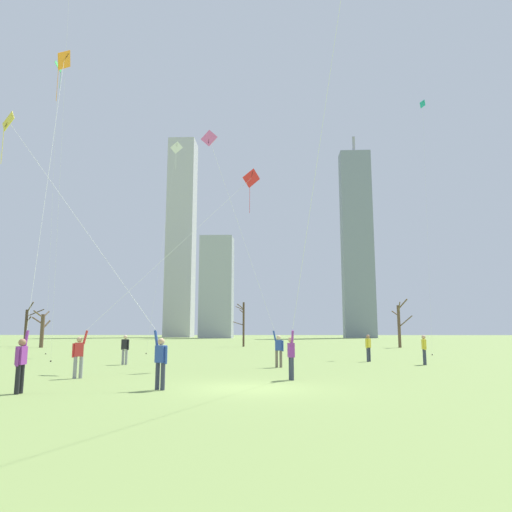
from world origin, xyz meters
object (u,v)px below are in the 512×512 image
Objects in this scene: distant_kite_high_overhead_purple at (69,3)px; bare_tree_rightmost at (27,325)px; kite_flyer_far_back_pink at (266,312)px; bystander_far_off_by_trees at (125,348)px; kite_flyer_midfield_center_red at (115,318)px; distant_kite_drifting_left_teal at (424,135)px; distant_kite_low_near_trees_green at (57,96)px; bare_tree_far_right_edge at (399,323)px; bare_tree_left_of_center at (243,323)px; bystander_strolling_midfield at (368,347)px; distant_kite_drifting_right_white at (174,163)px; bare_tree_center at (42,328)px; bystander_watching_nearby at (424,348)px; kite_flyer_midfield_left_blue at (312,211)px; kite_flyer_foreground_left_orange at (30,297)px; kite_flyer_foreground_right_yellow at (133,317)px.

distant_kite_high_overhead_purple is 41.50m from bare_tree_rightmost.
kite_flyer_far_back_pink reaches higher than bystander_far_off_by_trees.
kite_flyer_midfield_center_red is 0.81× the size of kite_flyer_far_back_pink.
distant_kite_low_near_trees_green reaches higher than distant_kite_drifting_left_teal.
bare_tree_far_right_edge is at bearing 47.73° from distant_kite_high_overhead_purple.
bare_tree_left_of_center is (-3.47, 32.19, -0.01)m from kite_flyer_far_back_pink.
bare_tree_rightmost is (-23.90, 37.71, 0.16)m from kite_flyer_midfield_center_red.
kite_flyer_far_back_pink is 8.26× the size of bystander_strolling_midfield.
distant_kite_drifting_right_white is (3.61, 14.03, -5.06)m from distant_kite_high_overhead_purple.
bare_tree_center is 0.78× the size of bare_tree_left_of_center.
bare_tree_center is at bearing -177.61° from bare_tree_far_right_edge.
distant_kite_low_near_trees_green is 27.91m from bare_tree_center.
bystander_watching_nearby is at bearing 13.21° from kite_flyer_far_back_pink.
bare_tree_rightmost is at bearing 142.43° from bystander_strolling_midfield.
kite_flyer_midfield_left_blue is at bearing -107.98° from bystander_strolling_midfield.
kite_flyer_midfield_left_blue is 4.08× the size of bare_tree_rightmost.
kite_flyer_midfield_center_red is at bearing -44.64° from distant_kite_high_overhead_purple.
distant_kite_high_overhead_purple reaches higher than kite_flyer_far_back_pink.
kite_flyer_foreground_left_orange is 45.17m from bare_tree_far_right_edge.
bystander_strolling_midfield is 39.53m from bare_tree_center.
kite_flyer_foreground_right_yellow is 0.49× the size of distant_kite_drifting_left_teal.
distant_kite_drifting_left_teal is at bearing -46.65° from bare_tree_left_of_center.
kite_flyer_midfield_center_red is 44.64m from bare_tree_rightmost.
bystander_far_off_by_trees and bystander_strolling_midfield have the same top height.
kite_flyer_foreground_left_orange is at bearing -118.86° from bare_tree_far_right_edge.
distant_kite_drifting_right_white is at bearing 96.00° from kite_flyer_midfield_center_red.
distant_kite_high_overhead_purple is 1.14× the size of distant_kite_low_near_trees_green.
bare_tree_left_of_center is at bearing 109.20° from bystander_strolling_midfield.
distant_kite_drifting_right_white is at bearing 145.74° from bystander_strolling_midfield.
kite_flyer_far_back_pink is 7.94m from bystander_strolling_midfield.
distant_kite_drifting_left_teal reaches higher than kite_flyer_foreground_right_yellow.
bare_tree_rightmost reaches higher than bystander_watching_nearby.
kite_flyer_foreground_right_yellow is 17.45m from bystander_strolling_midfield.
bare_tree_far_right_edge is at bearing 71.58° from bystander_strolling_midfield.
bystander_far_off_by_trees is 0.30× the size of bare_tree_far_right_edge.
distant_kite_high_overhead_purple is at bearing -166.83° from bystander_far_off_by_trees.
distant_kite_low_near_trees_green reaches higher than kite_flyer_far_back_pink.
bystander_strolling_midfield is 45.86m from bare_tree_rightmost.
kite_flyer_foreground_right_yellow reaches higher than bare_tree_far_right_edge.
distant_kite_drifting_left_teal reaches higher than kite_flyer_midfield_center_red.
kite_flyer_midfield_left_blue reaches higher than bare_tree_center.
kite_flyer_far_back_pink is at bearing -10.47° from bystander_far_off_by_trees.
kite_flyer_foreground_left_orange is 5.08m from kite_flyer_midfield_center_red.
distant_kite_high_overhead_purple is (-7.74, 9.81, 19.22)m from kite_flyer_foreground_right_yellow.
kite_flyer_far_back_pink is at bearing -116.00° from bare_tree_far_right_edge.
bare_tree_left_of_center is at bearing 84.67° from kite_flyer_foreground_left_orange.
bystander_strolling_midfield is at bearing 134.20° from bystander_watching_nearby.
bystander_strolling_midfield is 0.30× the size of bare_tree_far_right_edge.
kite_flyer_foreground_left_orange is 35.66m from distant_kite_drifting_left_teal.
kite_flyer_foreground_right_yellow is 6.70× the size of bystander_strolling_midfield.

